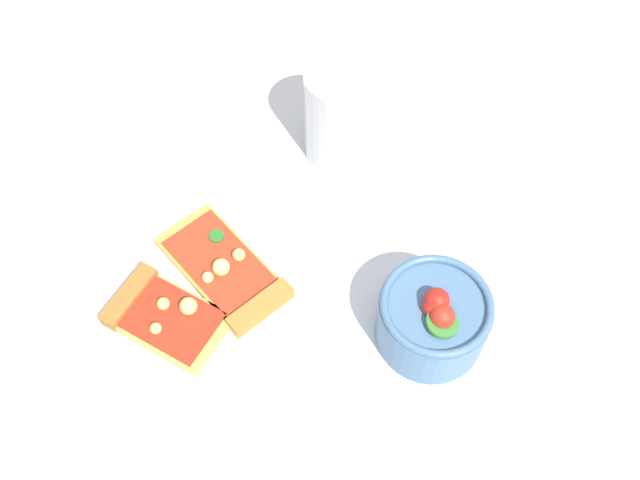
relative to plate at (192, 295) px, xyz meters
name	(u,v)px	position (x,y,z in m)	size (l,w,h in m)	color
ground_plane	(249,288)	(0.03, 0.05, -0.01)	(2.40, 2.40, 0.00)	silver
plate	(192,295)	(0.00, 0.00, 0.00)	(0.26, 0.26, 0.01)	white
pizza_slice_near	(228,273)	(0.01, 0.04, 0.01)	(0.15, 0.08, 0.03)	gold
pizza_slice_far	(161,314)	(0.00, -0.04, 0.01)	(0.13, 0.11, 0.03)	#E5B256
salad_bowl	(433,318)	(0.20, 0.15, 0.03)	(0.11, 0.11, 0.09)	#4C7299
soda_glass	(340,116)	(-0.05, 0.25, 0.05)	(0.08, 0.08, 0.12)	silver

